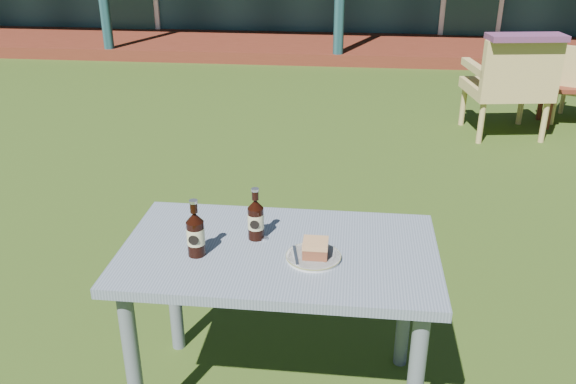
# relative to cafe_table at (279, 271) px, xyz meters

# --- Properties ---
(ground) EXTENTS (80.00, 80.00, 0.00)m
(ground) POSITION_rel_cafe_table_xyz_m (0.00, 1.60, -0.62)
(ground) COLOR #334916
(cafe_table) EXTENTS (1.20, 0.70, 0.72)m
(cafe_table) POSITION_rel_cafe_table_xyz_m (0.00, 0.00, 0.00)
(cafe_table) COLOR slate
(cafe_table) RESTS_ON ground
(plate) EXTENTS (0.20, 0.20, 0.01)m
(plate) POSITION_rel_cafe_table_xyz_m (0.14, -0.06, 0.11)
(plate) COLOR silver
(plate) RESTS_ON cafe_table
(cake_slice) EXTENTS (0.09, 0.09, 0.06)m
(cake_slice) POSITION_rel_cafe_table_xyz_m (0.14, -0.06, 0.15)
(cake_slice) COLOR brown
(cake_slice) RESTS_ON plate
(fork) EXTENTS (0.04, 0.14, 0.00)m
(fork) POSITION_rel_cafe_table_xyz_m (0.07, -0.07, 0.12)
(fork) COLOR silver
(fork) RESTS_ON plate
(cola_bottle_near) EXTENTS (0.06, 0.07, 0.21)m
(cola_bottle_near) POSITION_rel_cafe_table_xyz_m (-0.10, 0.07, 0.19)
(cola_bottle_near) COLOR black
(cola_bottle_near) RESTS_ON cafe_table
(cola_bottle_far) EXTENTS (0.07, 0.07, 0.22)m
(cola_bottle_far) POSITION_rel_cafe_table_xyz_m (-0.30, -0.08, 0.19)
(cola_bottle_far) COLOR black
(cola_bottle_far) RESTS_ON cafe_table
(bottle_cap) EXTENTS (0.03, 0.03, 0.01)m
(bottle_cap) POSITION_rel_cafe_table_xyz_m (-0.07, 0.06, 0.11)
(bottle_cap) COLOR silver
(bottle_cap) RESTS_ON cafe_table
(armchair_left) EXTENTS (0.77, 0.73, 0.92)m
(armchair_left) POSITION_rel_cafe_table_xyz_m (1.65, 3.59, -0.10)
(armchair_left) COLOR tan
(armchair_left) RESTS_ON ground
(floral_throw) EXTENTS (0.68, 0.34, 0.05)m
(floral_throw) POSITION_rel_cafe_table_xyz_m (1.68, 3.41, 0.32)
(floral_throw) COLOR #5D2F51
(floral_throw) RESTS_ON armchair_left
(side_table) EXTENTS (0.60, 0.40, 0.40)m
(side_table) POSITION_rel_cafe_table_xyz_m (2.36, 4.00, -0.28)
(side_table) COLOR #5F2417
(side_table) RESTS_ON ground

